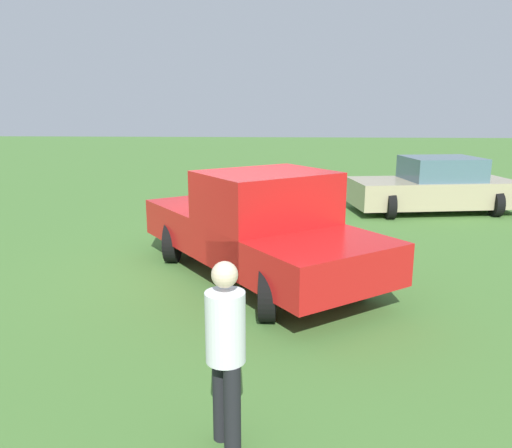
{
  "coord_description": "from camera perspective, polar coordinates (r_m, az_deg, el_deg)",
  "views": [
    {
      "loc": [
        -8.24,
        -0.74,
        2.74
      ],
      "look_at": [
        -0.37,
        -0.26,
        0.9
      ],
      "focal_mm": 34.99,
      "sensor_mm": 36.0,
      "label": 1
    }
  ],
  "objects": [
    {
      "name": "ground_plane",
      "position": [
        8.71,
        -1.59,
        -5.2
      ],
      "size": [
        80.0,
        80.0,
        0.0
      ],
      "primitive_type": "plane",
      "color": "#477533"
    },
    {
      "name": "pickup_truck",
      "position": [
        7.99,
        0.49,
        -0.07
      ],
      "size": [
        5.02,
        4.4,
        1.78
      ],
      "rotation": [
        0.0,
        0.0,
        0.63
      ],
      "color": "black",
      "rests_on": "ground_plane"
    },
    {
      "name": "sedan_near",
      "position": [
        14.21,
        19.68,
        4.02
      ],
      "size": [
        2.6,
        4.49,
        1.47
      ],
      "rotation": [
        0.0,
        0.0,
        1.73
      ],
      "color": "black",
      "rests_on": "ground_plane"
    },
    {
      "name": "person_bystander",
      "position": [
        4.08,
        -3.48,
        -13.79
      ],
      "size": [
        0.44,
        0.44,
        1.6
      ],
      "rotation": [
        0.0,
        0.0,
        2.17
      ],
      "color": "black",
      "rests_on": "ground_plane"
    }
  ]
}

